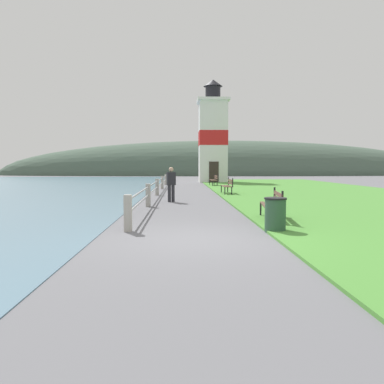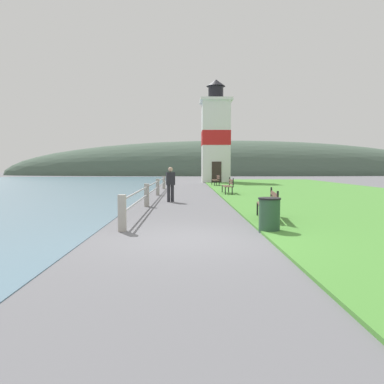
{
  "view_description": "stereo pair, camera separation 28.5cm",
  "coord_description": "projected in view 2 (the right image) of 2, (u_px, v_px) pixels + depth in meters",
  "views": [
    {
      "loc": [
        -0.33,
        -8.08,
        1.6
      ],
      "look_at": [
        0.23,
        10.49,
        0.3
      ],
      "focal_mm": 35.0,
      "sensor_mm": 36.0,
      "label": 1
    },
    {
      "loc": [
        -0.04,
        -8.08,
        1.6
      ],
      "look_at": [
        0.23,
        10.49,
        0.3
      ],
      "focal_mm": 35.0,
      "sensor_mm": 36.0,
      "label": 2
    }
  ],
  "objects": [
    {
      "name": "park_bench_midway",
      "position": [
        229.0,
        185.0,
        20.91
      ],
      "size": [
        0.48,
        1.73,
        0.94
      ],
      "rotation": [
        0.0,
        0.0,
        3.15
      ],
      "color": "brown",
      "rests_on": "ground_plane"
    },
    {
      "name": "ground_plane",
      "position": [
        189.0,
        239.0,
        8.18
      ],
      "size": [
        160.0,
        160.0,
        0.0
      ],
      "primitive_type": "plane",
      "color": "slate"
    },
    {
      "name": "distant_hillside",
      "position": [
        232.0,
        175.0,
        65.82
      ],
      "size": [
        80.0,
        16.0,
        12.0
      ],
      "color": "#475B4C",
      "rests_on": "ground_plane"
    },
    {
      "name": "grass_verge",
      "position": [
        318.0,
        192.0,
        22.09
      ],
      "size": [
        12.0,
        41.51,
        0.06
      ],
      "color": "#4C8E38",
      "rests_on": "ground_plane"
    },
    {
      "name": "trash_bin",
      "position": [
        269.0,
        215.0,
        8.96
      ],
      "size": [
        0.54,
        0.54,
        0.84
      ],
      "color": "#2D5138",
      "rests_on": "ground_plane"
    },
    {
      "name": "person_strolling",
      "position": [
        170.0,
        183.0,
        16.53
      ],
      "size": [
        0.42,
        0.3,
        1.55
      ],
      "rotation": [
        0.0,
        0.0,
        1.84
      ],
      "color": "#28282D",
      "rests_on": "ground_plane"
    },
    {
      "name": "lighthouse",
      "position": [
        216.0,
        137.0,
        36.19
      ],
      "size": [
        3.04,
        3.04,
        9.88
      ],
      "color": "white",
      "rests_on": "ground_plane"
    },
    {
      "name": "park_bench_far",
      "position": [
        217.0,
        179.0,
        29.71
      ],
      "size": [
        0.56,
        1.74,
        0.94
      ],
      "rotation": [
        0.0,
        0.0,
        3.2
      ],
      "color": "brown",
      "rests_on": "ground_plane"
    },
    {
      "name": "seawall_railing",
      "position": [
        158.0,
        185.0,
        20.34
      ],
      "size": [
        0.18,
        22.7,
        0.9
      ],
      "color": "#A8A399",
      "rests_on": "ground_plane"
    },
    {
      "name": "park_bench_near",
      "position": [
        269.0,
        203.0,
        10.74
      ],
      "size": [
        0.69,
        1.83,
        0.94
      ],
      "rotation": [
        0.0,
        0.0,
        3.01
      ],
      "color": "brown",
      "rests_on": "ground_plane"
    }
  ]
}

